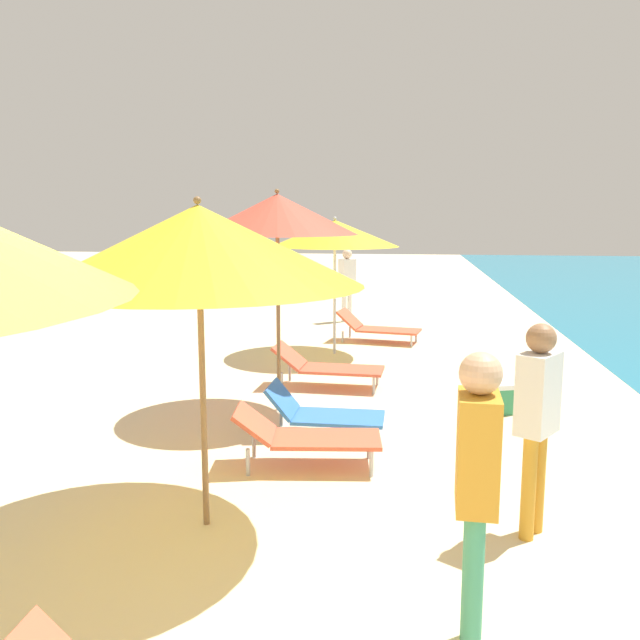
% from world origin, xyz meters
% --- Properties ---
extents(umbrella_second, '(2.50, 2.50, 2.59)m').
position_xyz_m(umbrella_second, '(-0.96, 3.46, 2.22)').
color(umbrella_second, olive).
rests_on(umbrella_second, ground).
extents(lounger_second_shoreside, '(1.48, 0.73, 0.60)m').
position_xyz_m(lounger_second_shoreside, '(-0.36, 4.76, 0.32)').
color(lounger_second_shoreside, '#D8593F').
rests_on(lounger_second_shoreside, ground).
extents(umbrella_third, '(1.98, 1.98, 2.76)m').
position_xyz_m(umbrella_third, '(-0.98, 6.61, 2.45)').
color(umbrella_third, olive).
rests_on(umbrella_third, ground).
extents(lounger_third_shoreside, '(1.59, 0.68, 0.61)m').
position_xyz_m(lounger_third_shoreside, '(-0.52, 7.77, 0.31)').
color(lounger_third_shoreside, '#D8593F').
rests_on(lounger_third_shoreside, ground).
extents(lounger_third_inland, '(1.30, 0.61, 0.58)m').
position_xyz_m(lounger_third_inland, '(-0.32, 5.70, 0.26)').
color(lounger_third_inland, blue).
rests_on(lounger_third_inland, ground).
extents(umbrella_farthest, '(2.24, 2.24, 2.42)m').
position_xyz_m(umbrella_farthest, '(-0.66, 10.09, 2.13)').
color(umbrella_farthest, silver).
rests_on(umbrella_farthest, ground).
extents(lounger_farthest_shoreside, '(1.67, 0.90, 0.61)m').
position_xyz_m(lounger_farthest_shoreside, '(0.04, 11.28, 0.29)').
color(lounger_farthest_shoreside, '#D8593F').
rests_on(lounger_farthest_shoreside, ground).
extents(person_walking_near, '(0.38, 0.42, 1.66)m').
position_xyz_m(person_walking_near, '(1.59, 3.62, 1.01)').
color(person_walking_near, orange).
rests_on(person_walking_near, ground).
extents(person_walking_mid, '(0.41, 0.41, 1.67)m').
position_xyz_m(person_walking_mid, '(-0.77, 13.66, 1.02)').
color(person_walking_mid, silver).
rests_on(person_walking_mid, ground).
extents(person_walking_far, '(0.24, 0.37, 1.73)m').
position_xyz_m(person_walking_far, '(1.00, 2.17, 1.06)').
color(person_walking_far, '#3F9972').
rests_on(person_walking_far, ground).
extents(cooler_box, '(0.56, 0.48, 0.38)m').
position_xyz_m(cooler_box, '(1.70, 6.85, 0.19)').
color(cooler_box, '#338C59').
rests_on(cooler_box, ground).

